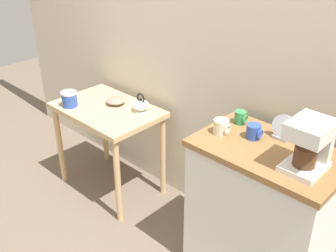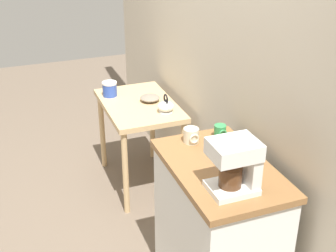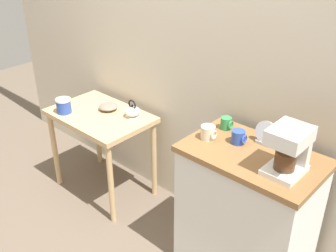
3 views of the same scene
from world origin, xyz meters
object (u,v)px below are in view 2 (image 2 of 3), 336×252
(teakettle, at_px, (166,106))
(mug_blue, at_px, (217,146))
(coffee_maker, at_px, (237,164))
(bowl_stoneware, at_px, (150,98))
(mug_small_cream, at_px, (191,135))
(mug_tall_green, at_px, (220,132))
(canister_enamel, at_px, (110,89))
(table_clock, at_px, (245,150))

(teakettle, bearing_deg, mug_blue, -4.59)
(teakettle, height_order, coffee_maker, coffee_maker)
(bowl_stoneware, relative_size, mug_small_cream, 1.63)
(mug_small_cream, height_order, mug_tall_green, mug_small_cream)
(canister_enamel, bearing_deg, mug_small_cream, 6.70)
(bowl_stoneware, relative_size, coffee_maker, 0.59)
(teakettle, relative_size, table_clock, 1.07)
(mug_blue, bearing_deg, bowl_stoneware, 178.40)
(coffee_maker, xyz_separation_m, mug_small_cream, (-0.51, -0.01, -0.10))
(canister_enamel, relative_size, mug_small_cream, 1.27)
(coffee_maker, xyz_separation_m, mug_tall_green, (-0.50, 0.17, -0.10))
(coffee_maker, bearing_deg, mug_blue, 168.71)
(bowl_stoneware, bearing_deg, coffee_maker, -3.75)
(mug_blue, bearing_deg, mug_small_cream, -153.84)
(bowl_stoneware, distance_m, canister_enamel, 0.35)
(teakettle, relative_size, mug_tall_green, 1.91)
(canister_enamel, height_order, mug_small_cream, mug_small_cream)
(mug_blue, bearing_deg, teakettle, 175.41)
(bowl_stoneware, xyz_separation_m, mug_blue, (1.23, -0.03, 0.21))
(bowl_stoneware, relative_size, canister_enamel, 1.29)
(mug_tall_green, bearing_deg, coffee_maker, -18.39)
(mug_tall_green, bearing_deg, canister_enamel, -165.83)
(mug_tall_green, relative_size, table_clock, 0.56)
(mug_blue, height_order, mug_small_cream, mug_small_cream)
(coffee_maker, relative_size, mug_small_cream, 2.79)
(mug_small_cream, bearing_deg, bowl_stoneware, 173.93)
(table_clock, bearing_deg, coffee_maker, -36.82)
(bowl_stoneware, distance_m, table_clock, 1.36)
(mug_blue, distance_m, table_clock, 0.16)
(canister_enamel, xyz_separation_m, mug_blue, (1.45, 0.23, 0.18))
(mug_blue, height_order, mug_tall_green, mug_blue)
(coffee_maker, bearing_deg, mug_tall_green, 161.61)
(coffee_maker, bearing_deg, teakettle, 173.66)
(bowl_stoneware, height_order, coffee_maker, coffee_maker)
(teakettle, height_order, canister_enamel, teakettle)
(mug_blue, distance_m, mug_small_cream, 0.18)
(canister_enamel, xyz_separation_m, mug_small_cream, (1.29, 0.15, 0.18))
(mug_tall_green, bearing_deg, mug_small_cream, -92.76)
(table_clock, bearing_deg, mug_tall_green, -178.64)
(bowl_stoneware, xyz_separation_m, coffee_maker, (1.57, -0.10, 0.31))
(mug_tall_green, xyz_separation_m, table_clock, (0.27, 0.01, 0.02))
(mug_blue, relative_size, mug_small_cream, 0.93)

